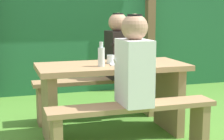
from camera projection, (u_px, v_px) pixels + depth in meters
ground_plane at (112, 135)px, 3.47m from camera, size 12.00×12.00×0.00m
hedge_backdrop at (68, 36)px, 5.46m from camera, size 6.40×0.64×1.62m
pergola_post_right at (150, 26)px, 5.29m from camera, size 0.12×0.12×1.94m
picnic_table at (112, 87)px, 3.39m from camera, size 1.40×0.64×0.70m
bench_near at (133, 120)px, 2.89m from camera, size 1.40×0.24×0.46m
bench_far at (97, 90)px, 3.95m from camera, size 1.40×0.24×0.46m
person_white_shirt at (134, 63)px, 2.82m from camera, size 0.25×0.35×0.72m
person_black_coat at (118, 48)px, 3.94m from camera, size 0.25×0.35×0.72m
drinking_glass at (111, 59)px, 3.39m from camera, size 0.08×0.08×0.08m
bottle_left at (101, 56)px, 3.20m from camera, size 0.06×0.06×0.22m
bottle_right at (120, 53)px, 3.42m from camera, size 0.06×0.06×0.24m
cell_phone at (114, 65)px, 3.30m from camera, size 0.10×0.15×0.01m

